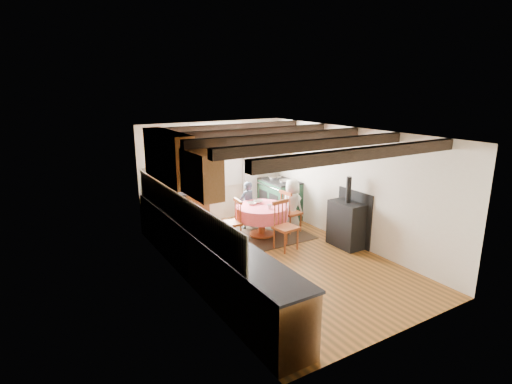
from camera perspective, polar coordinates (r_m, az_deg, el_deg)
floor at (r=7.69m, az=3.14°, el=-9.63°), size 3.60×5.50×0.00m
ceiling at (r=7.04m, az=3.41°, el=8.44°), size 3.60×5.50×0.00m
wall_back at (r=9.60m, az=-6.05°, el=2.83°), size 3.60×0.00×2.40m
wall_front at (r=5.37m, az=20.25°, el=-7.77°), size 3.60×0.00×2.40m
wall_left at (r=6.47m, az=-10.03°, el=-3.22°), size 0.00×5.50×2.40m
wall_right at (r=8.40m, az=13.46°, el=0.76°), size 0.00×5.50×2.40m
beam_a at (r=5.54m, az=15.25°, el=5.29°), size 3.60×0.16×0.16m
beam_b at (r=6.26m, az=8.62°, el=6.69°), size 3.60×0.16×0.16m
beam_c at (r=7.05m, az=3.40°, el=7.72°), size 3.60×0.16×0.16m
beam_d at (r=7.89m, az=-0.76°, el=8.49°), size 3.60×0.16×0.16m
beam_e at (r=8.76m, az=-4.12°, el=9.08°), size 3.60×0.16×0.16m
splash_left at (r=6.74m, az=-10.81°, el=-2.51°), size 0.02×4.50×0.55m
splash_back at (r=9.21m, az=-11.63°, el=2.10°), size 1.40×0.02×0.55m
base_cabinet_left at (r=6.84m, az=-7.38°, el=-8.90°), size 0.60×5.30×0.88m
base_cabinet_back at (r=9.14m, az=-11.08°, el=-2.92°), size 1.30×0.60×0.88m
worktop_left at (r=6.68m, az=-7.35°, el=-5.25°), size 0.64×5.30×0.04m
worktop_back at (r=8.99m, az=-11.18°, el=-0.16°), size 1.30×0.64×0.04m
wall_cabinet_glass at (r=7.45m, az=-12.46°, el=4.97°), size 0.34×1.80×0.90m
wall_cabinet_solid at (r=6.08m, az=-7.79°, el=2.55°), size 0.34×0.90×0.70m
window_frame at (r=9.56m, az=-5.53°, el=5.22°), size 1.34×0.03×1.54m
window_pane at (r=9.56m, az=-5.55°, el=5.23°), size 1.20×0.01×1.40m
curtain_left at (r=9.25m, az=-9.97°, el=1.59°), size 0.35×0.10×2.10m
curtain_right at (r=9.97m, az=-0.84°, el=2.76°), size 0.35×0.10×2.10m
curtain_rod at (r=9.40m, az=-5.40°, el=8.76°), size 2.00×0.03×0.03m
wall_picture at (r=10.01m, az=4.24°, el=6.27°), size 0.04×0.50×0.60m
wall_plate at (r=9.97m, az=-0.56°, el=6.27°), size 0.30×0.02×0.30m
rug at (r=8.84m, az=0.81°, el=-6.22°), size 1.97×1.53×0.01m
dining_table at (r=8.73m, az=0.81°, el=-4.16°), size 1.14×1.14×0.69m
chair_near at (r=8.00m, az=4.30°, el=-4.83°), size 0.48×0.50×0.99m
chair_left at (r=8.36m, az=-3.57°, el=-4.21°), size 0.45×0.43×0.92m
chair_right at (r=9.00m, az=4.97°, el=-2.71°), size 0.47×0.45×0.96m
aga_range at (r=9.93m, az=3.40°, el=-0.96°), size 0.68×1.06×0.97m
cast_iron_stove at (r=8.28m, az=12.84°, el=-2.81°), size 0.44×0.73×1.45m
child_far at (r=9.15m, az=-1.26°, el=-1.87°), size 0.45×0.34×1.11m
child_right at (r=9.10m, az=5.14°, el=-1.79°), size 0.48×0.64×1.18m
bowl_a at (r=8.72m, az=-0.62°, el=-1.63°), size 0.24×0.24×0.05m
bowl_b at (r=8.82m, az=0.32°, el=-1.38°), size 0.22×0.22×0.06m
cup at (r=8.42m, az=1.95°, el=-2.09°), size 0.14×0.14×0.09m
canister_tall at (r=8.87m, az=-12.93°, el=0.47°), size 0.14×0.14×0.24m
canister_wide at (r=9.06m, az=-11.90°, el=0.69°), size 0.17×0.17×0.19m
canister_slim at (r=8.95m, az=-9.53°, el=0.90°), size 0.10×0.10×0.28m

